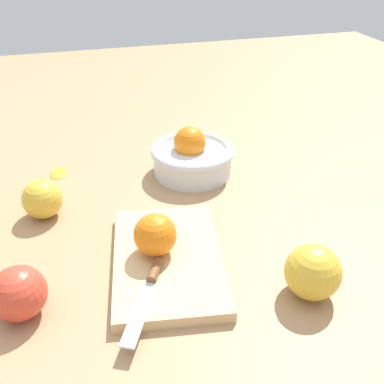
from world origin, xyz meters
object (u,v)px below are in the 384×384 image
object	(u,v)px
orange_on_board	(153,235)
apple_front_left	(42,199)
cutting_board	(168,260)
bowl	(192,156)
apple_front_right	(19,293)
apple_back_right	(313,272)
knife	(149,287)

from	to	relation	value
orange_on_board	apple_front_left	size ratio (longest dim) A/B	0.93
cutting_board	apple_front_left	bearing A→B (deg)	-135.53
apple_front_left	bowl	bearing A→B (deg)	105.20
bowl	apple_front_right	xyz separation A→B (m)	(0.31, -0.32, -0.00)
cutting_board	apple_back_right	world-z (taller)	apple_back_right
orange_on_board	apple_back_right	distance (m)	0.23
bowl	apple_front_right	bearing A→B (deg)	-46.21
apple_front_right	apple_back_right	bearing A→B (deg)	79.91
orange_on_board	apple_front_right	world-z (taller)	orange_on_board
orange_on_board	cutting_board	bearing A→B (deg)	56.41
bowl	apple_front_right	size ratio (longest dim) A/B	2.30
bowl	orange_on_board	size ratio (longest dim) A/B	2.61
cutting_board	apple_back_right	bearing A→B (deg)	58.12
knife	apple_back_right	world-z (taller)	apple_back_right
orange_on_board	knife	bearing A→B (deg)	-16.41
knife	apple_front_left	world-z (taller)	apple_front_left
knife	bowl	bearing A→B (deg)	155.08
apple_front_right	apple_back_right	world-z (taller)	apple_back_right
apple_back_right	knife	bearing A→B (deg)	-102.16
bowl	knife	bearing A→B (deg)	-24.92
apple_front_right	apple_back_right	xyz separation A→B (m)	(0.07, 0.39, 0.00)
apple_front_left	knife	bearing A→B (deg)	29.43
bowl	apple_back_right	xyz separation A→B (m)	(0.38, 0.07, 0.00)
orange_on_board	apple_back_right	xyz separation A→B (m)	(0.12, 0.20, -0.01)
orange_on_board	apple_front_left	bearing A→B (deg)	-136.64
apple_front_right	bowl	bearing A→B (deg)	133.79
bowl	apple_front_left	world-z (taller)	bowl
bowl	apple_back_right	world-z (taller)	bowl
orange_on_board	apple_front_right	distance (m)	0.20
knife	apple_front_right	bearing A→B (deg)	-97.33
orange_on_board	apple_front_left	world-z (taller)	orange_on_board
bowl	cutting_board	size ratio (longest dim) A/B	0.68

